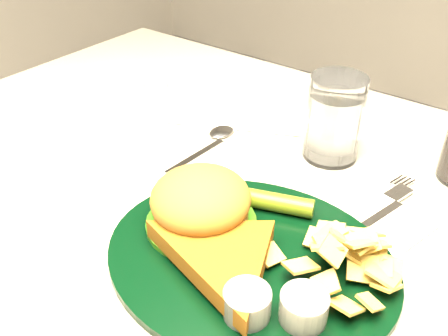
# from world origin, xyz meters

# --- Properties ---
(dinner_plate) EXTENTS (0.37, 0.33, 0.07)m
(dinner_plate) POSITION_xyz_m (0.07, -0.10, 0.79)
(dinner_plate) COLOR black
(dinner_plate) RESTS_ON table
(water_glass) EXTENTS (0.09, 0.09, 0.12)m
(water_glass) POSITION_xyz_m (0.04, 0.15, 0.81)
(water_glass) COLOR white
(water_glass) RESTS_ON table
(fork_napkin) EXTENTS (0.16, 0.19, 0.01)m
(fork_napkin) POSITION_xyz_m (0.15, 0.04, 0.76)
(fork_napkin) COLOR silver
(fork_napkin) RESTS_ON table
(spoon) EXTENTS (0.05, 0.16, 0.01)m
(spoon) POSITION_xyz_m (-0.12, 0.02, 0.76)
(spoon) COLOR silver
(spoon) RESTS_ON table
(ramekin) EXTENTS (0.05, 0.05, 0.03)m
(ramekin) POSITION_xyz_m (-0.33, 0.17, 0.76)
(ramekin) COLOR white
(ramekin) RESTS_ON table
(wrapped_straw) EXTENTS (0.24, 0.17, 0.01)m
(wrapped_straw) POSITION_xyz_m (-0.13, 0.12, 0.75)
(wrapped_straw) COLOR white
(wrapped_straw) RESTS_ON table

